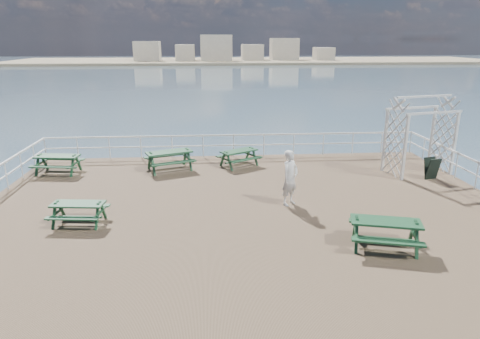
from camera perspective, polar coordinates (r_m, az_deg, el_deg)
name	(u,v)px	position (r m, az deg, el deg)	size (l,w,h in m)	color
ground	(246,214)	(14.42, 0.84, -5.93)	(18.00, 14.00, 0.30)	brown
sea_backdrop	(247,58)	(148.06, 1.00, 14.68)	(300.00, 300.00, 9.20)	#39505F
railing	(239,163)	(16.49, -0.20, 0.82)	(17.77, 13.76, 1.10)	silver
picnic_table_a	(57,160)	(19.65, -23.16, 1.14)	(1.98, 1.68, 0.88)	#153A23
picnic_table_b	(169,156)	(18.76, -9.40, 1.73)	(2.36, 2.14, 0.94)	#153A23
picnic_table_c	(239,155)	(19.15, -0.13, 2.01)	(2.11, 1.99, 0.81)	#153A23
picnic_table_d	(78,209)	(14.05, -20.75, -4.91)	(1.71, 1.44, 0.77)	#153A23
picnic_table_e	(385,228)	(12.32, 18.82, -7.39)	(2.16, 1.91, 0.90)	#153A23
trellis_arbor	(420,139)	(19.41, 22.82, 3.73)	(2.88, 1.96, 3.28)	silver
sandwich_board	(432,169)	(18.99, 24.19, 0.10)	(0.63, 0.53, 0.90)	black
person	(290,178)	(14.60, 6.68, -1.12)	(0.70, 0.46, 1.92)	silver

